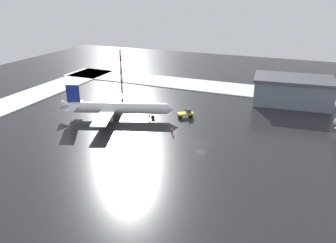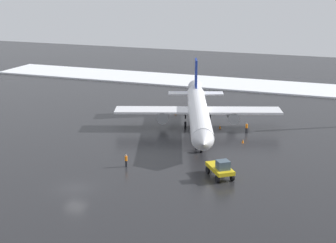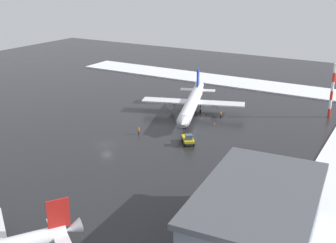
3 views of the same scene
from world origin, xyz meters
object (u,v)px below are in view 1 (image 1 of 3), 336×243
Objects in this scene: pushback_tug at (186,113)px; traffic_cone_wingtip_side at (140,110)px; cargo_hangar at (293,91)px; traffic_cone_mid_line at (78,121)px; antenna_mast at (121,67)px; traffic_cone_near_nose at (114,113)px; ground_crew_by_nose_gear at (125,106)px; ground_crew_beside_wing at (172,130)px; airplane_parked_portside at (116,108)px; ground_crew_near_tug at (149,117)px.

pushback_tug is 9.08× the size of traffic_cone_wingtip_side.
traffic_cone_mid_line is (55.33, 40.95, -4.17)m from cargo_hangar.
antenna_mast reaches higher than traffic_cone_near_nose.
ground_crew_by_nose_gear is (20.19, 0.99, -0.31)m from pushback_tug.
ground_crew_beside_wing is at bearing -124.64° from pushback_tug.
ground_crew_beside_wing is 19.87m from traffic_cone_wingtip_side.
antenna_mast reaches higher than pushback_tug.
antenna_mast is at bearing 109.21° from pushback_tug.
antenna_mast reaches higher than airplane_parked_portside.
ground_crew_beside_wing is 51.20m from antenna_mast.
traffic_cone_wingtip_side is (5.79, -5.65, -0.70)m from ground_crew_near_tug.
antenna_mast is at bearing 169.68° from ground_crew_beside_wing.
traffic_cone_near_nose is at bearing -119.51° from ground_crew_by_nose_gear.
pushback_tug reaches higher than traffic_cone_mid_line.
pushback_tug is 31.48m from traffic_cone_mid_line.
ground_crew_by_nose_gear is 3.11× the size of traffic_cone_wingtip_side.
cargo_hangar is 68.96m from traffic_cone_mid_line.
pushback_tug reaches higher than ground_crew_near_tug.
traffic_cone_near_nose is 1.00× the size of traffic_cone_wingtip_side.
airplane_parked_portside reaches higher than ground_crew_by_nose_gear.
airplane_parked_portside is 59.00× the size of traffic_cone_wingtip_side.
ground_crew_beside_wing and ground_crew_by_nose_gear have the same top height.
cargo_hangar is at bearing -143.49° from traffic_cone_mid_line.
cargo_hangar reaches higher than ground_crew_by_nose_gear.
ground_crew_by_nose_gear is 0.07× the size of cargo_hangar.
traffic_cone_wingtip_side is (-3.63, -8.26, -3.01)m from airplane_parked_portside.
ground_crew_by_nose_gear is at bearing 23.55° from cargo_hangar.
ground_crew_by_nose_gear reaches higher than traffic_cone_near_nose.
ground_crew_near_tug is 3.11× the size of traffic_cone_near_nose.
ground_crew_beside_wing is at bearing 141.41° from traffic_cone_wingtip_side.
ground_crew_by_nose_gear is 16.33m from traffic_cone_mid_line.
cargo_hangar is at bearing 12.67° from ground_crew_by_nose_gear.
antenna_mast is at bearing 105.80° from ground_crew_by_nose_gear.
ground_crew_near_tug is (9.73, -6.74, 0.00)m from ground_crew_beside_wing.
antenna_mast reaches higher than traffic_cone_mid_line.
cargo_hangar is at bearing 14.14° from ground_crew_near_tug.
ground_crew_by_nose_gear reaches higher than traffic_cone_mid_line.
pushback_tug is at bearing 5.61° from airplane_parked_portside.
traffic_cone_mid_line is (18.13, 9.63, -0.70)m from ground_crew_near_tug.
airplane_parked_portside is at bearing -141.14° from traffic_cone_mid_line.
ground_crew_near_tug is 48.76m from cargo_hangar.
airplane_parked_portside is at bearing 169.57° from ground_crew_near_tug.
ground_crew_beside_wing is 28.01m from traffic_cone_mid_line.
pushback_tug is at bearing 7.57° from ground_crew_near_tug.
antenna_mast is 32.87m from traffic_cone_near_nose.
traffic_cone_wingtip_side is at bearing 144.32° from pushback_tug.
traffic_cone_near_nose is 11.63m from traffic_cone_mid_line.
ground_crew_beside_wing is at bearing -60.67° from ground_crew_near_tug.
cargo_hangar reaches higher than pushback_tug.
pushback_tug reaches higher than traffic_cone_near_nose.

